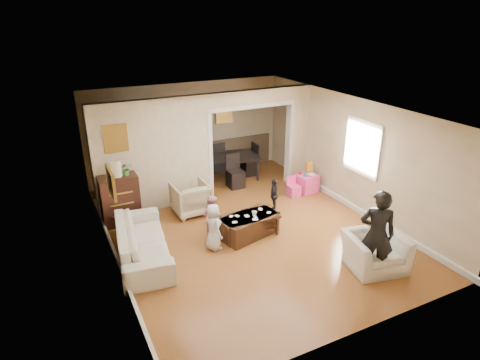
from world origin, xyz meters
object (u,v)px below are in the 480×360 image
table_lamp (116,168)px  child_kneel_b (212,216)px  coffee_table (249,226)px  play_table (306,183)px  adult_person (377,235)px  dresser (120,200)px  cyan_cup (305,175)px  coffee_cup (254,214)px  sofa (142,241)px  child_toddler (274,195)px  child_kneel_a (213,227)px  armchair_front (375,251)px  dining_table (225,168)px  armchair_back (191,198)px

table_lamp → child_kneel_b: 2.26m
coffee_table → play_table: (2.38, 1.34, 0.00)m
adult_person → dresser: bearing=-10.8°
dresser → cyan_cup: bearing=-5.5°
dresser → cyan_cup: 4.55m
coffee_cup → play_table: (2.28, 1.39, -0.27)m
sofa → child_toddler: size_ratio=2.83×
sofa → adult_person: adult_person is taller
table_lamp → child_kneel_a: table_lamp is taller
armchair_front → child_kneel_a: bearing=153.2°
sofa → dining_table: size_ratio=1.24×
armchair_front → coffee_table: 2.54m
armchair_back → coffee_table: bearing=114.6°
child_toddler → coffee_table: bearing=-18.8°
coffee_cup → table_lamp: bearing=143.0°
armchair_back → table_lamp: table_lamp is taller
coffee_table → child_kneel_a: bearing=-170.0°
sofa → child_kneel_b: child_kneel_b is taller
coffee_cup → dining_table: 3.20m
play_table → adult_person: bearing=-106.7°
table_lamp → dining_table: table_lamp is taller
coffee_table → dining_table: size_ratio=0.66×
sofa → dresser: dresser is taller
table_lamp → child_kneel_a: 2.48m
child_kneel_b → play_table: bearing=-105.7°
coffee_table → child_kneel_b: (-0.70, 0.30, 0.24)m
dresser → child_toddler: dresser is taller
dresser → adult_person: bearing=-47.8°
child_kneel_a → child_kneel_b: bearing=-22.8°
dresser → coffee_table: size_ratio=0.92×
dining_table → armchair_back: bearing=-124.8°
armchair_front → cyan_cup: 3.41m
armchair_front → table_lamp: (-3.78, 3.76, 0.96)m
armchair_front → child_kneel_b: bearing=145.3°
armchair_back → child_kneel_a: (-0.13, -1.66, 0.11)m
sofa → coffee_cup: 2.29m
play_table → child_kneel_b: child_kneel_b is taller
dining_table → child_kneel_b: child_kneel_b is taller
armchair_back → cyan_cup: bearing=174.8°
coffee_table → child_kneel_b: child_kneel_b is taller
coffee_cup → child_toddler: 1.25m
dining_table → coffee_cup: bearing=-92.7°
armchair_front → child_toddler: (-0.47, 2.78, 0.07)m
cyan_cup → dining_table: (-1.42, 1.76, -0.18)m
table_lamp → dining_table: bearing=23.1°
armchair_front → cyan_cup: (0.75, 3.32, 0.17)m
sofa → adult_person: bearing=-116.7°
coffee_table → dining_table: 3.17m
child_kneel_b → adult_person: bearing=-175.6°
coffee_cup → play_table: 2.68m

